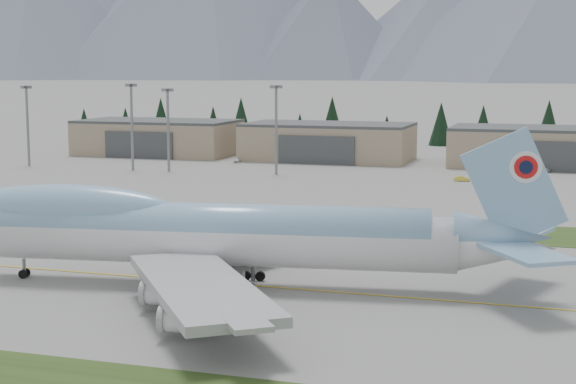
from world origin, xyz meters
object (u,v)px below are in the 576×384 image
(service_vehicle_c, at_px, (544,173))
(hangar_right, at_px, (541,147))
(boeing_747_freighter, at_px, (213,233))
(service_vehicle_a, at_px, (237,163))
(hangar_center, at_px, (328,142))
(service_vehicle_b, at_px, (462,181))
(hangar_left, at_px, (158,137))

(service_vehicle_c, bearing_deg, hangar_right, 122.39)
(boeing_747_freighter, xyz_separation_m, service_vehicle_a, (-48.46, 135.66, -6.60))
(hangar_center, bearing_deg, service_vehicle_b, -41.89)
(boeing_747_freighter, distance_m, service_vehicle_a, 144.21)
(boeing_747_freighter, xyz_separation_m, hangar_center, (-25.60, 151.09, -1.21))
(hangar_left, relative_size, hangar_right, 1.00)
(hangar_right, relative_size, service_vehicle_c, 11.43)
(boeing_747_freighter, height_order, hangar_center, boeing_747_freighter)
(hangar_right, xyz_separation_m, service_vehicle_a, (-82.87, -15.43, -5.39))
(hangar_left, xyz_separation_m, service_vehicle_a, (32.13, -15.43, -5.39))
(boeing_747_freighter, relative_size, hangar_left, 1.59)
(service_vehicle_b, bearing_deg, boeing_747_freighter, 169.42)
(hangar_center, bearing_deg, service_vehicle_a, -146.00)
(hangar_left, xyz_separation_m, service_vehicle_b, (98.22, -38.76, -5.39))
(hangar_center, bearing_deg, hangar_left, 180.00)
(hangar_center, height_order, service_vehicle_a, hangar_center)
(hangar_right, distance_m, service_vehicle_b, 42.58)
(hangar_left, bearing_deg, boeing_747_freighter, -61.92)
(service_vehicle_a, distance_m, service_vehicle_c, 84.34)
(hangar_right, distance_m, service_vehicle_c, 16.45)
(boeing_747_freighter, xyz_separation_m, hangar_right, (34.40, 151.09, -1.21))
(boeing_747_freighter, relative_size, service_vehicle_c, 18.17)
(hangar_center, height_order, service_vehicle_c, hangar_center)
(hangar_center, relative_size, service_vehicle_b, 12.88)
(hangar_right, bearing_deg, boeing_747_freighter, -102.83)
(boeing_747_freighter, bearing_deg, service_vehicle_a, 101.44)
(hangar_right, height_order, service_vehicle_b, hangar_right)
(service_vehicle_c, bearing_deg, hangar_left, -160.62)
(hangar_left, bearing_deg, hangar_right, 0.00)
(hangar_left, height_order, service_vehicle_a, hangar_left)
(hangar_right, distance_m, service_vehicle_a, 84.46)
(hangar_center, distance_m, service_vehicle_a, 28.10)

